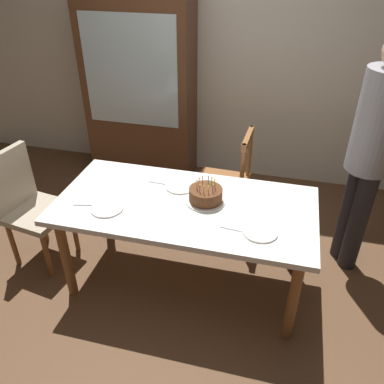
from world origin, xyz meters
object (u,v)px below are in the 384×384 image
Objects in this scene: dining_table at (185,213)px; plate_near_celebrant at (107,208)px; plate_near_guest at (260,232)px; chair_upholstered at (27,202)px; plate_far_side at (180,186)px; chair_spindle_back at (225,184)px; person_guest at (372,149)px; birthday_cake at (206,195)px; china_cabinet at (140,90)px.

plate_near_celebrant is at bearing -158.23° from dining_table.
chair_upholstered is at bearing 174.04° from plate_near_guest.
chair_spindle_back reaches higher than plate_far_side.
plate_near_celebrant is 1.88m from person_guest.
chair_spindle_back is (-0.38, 0.95, -0.28)m from plate_near_guest.
birthday_cake is at bearing 22.09° from plate_near_celebrant.
chair_spindle_back is at bearing 111.82° from plate_near_guest.
chair_upholstered is at bearing -170.34° from plate_far_side.
chair_spindle_back is 0.53× the size of person_guest.
plate_far_side is 1.23m from chair_upholstered.
person_guest reaches higher than birthday_cake.
china_cabinet is at bearing 124.38° from birthday_cake.
chair_upholstered reaches higher than plate_far_side.
china_cabinet reaches higher than dining_table.
person_guest is (1.70, 0.75, 0.29)m from plate_near_celebrant.
person_guest is at bearing -25.51° from china_cabinet.
person_guest reaches higher than dining_table.
chair_upholstered is at bearing -167.35° from person_guest.
birthday_cake is 0.27m from plate_far_side.
plate_near_guest is 1.06m from chair_spindle_back.
dining_table is 8.13× the size of plate_near_celebrant.
chair_upholstered is at bearing -152.08° from chair_spindle_back.
birthday_cake is (0.13, 0.06, 0.14)m from dining_table.
chair_spindle_back is 1.00× the size of chair_upholstered.
person_guest is 2.33m from china_cabinet.
person_guest is (1.06, -0.20, 0.57)m from chair_spindle_back.
china_cabinet reaches higher than plate_far_side.
chair_spindle_back reaches higher than dining_table.
plate_near_celebrant is 1.81m from china_cabinet.
dining_table is at bearing 159.89° from plate_near_guest.
chair_upholstered is 0.50× the size of china_cabinet.
birthday_cake reaches higher than plate_near_celebrant.
birthday_cake is 0.15× the size of china_cabinet.
china_cabinet is (-1.05, 0.80, 0.49)m from chair_spindle_back.
dining_table is 1.82m from china_cabinet.
plate_near_celebrant is 0.12× the size of china_cabinet.
dining_table is 1.00× the size of person_guest.
china_cabinet is at bearing 76.07° from chair_upholstered.
china_cabinet reaches higher than plate_near_guest.
china_cabinet is (-1.43, 1.75, 0.22)m from plate_near_guest.
birthday_cake is at bearing -155.31° from person_guest.
plate_near_guest is 2.27m from china_cabinet.
plate_far_side is 1.00× the size of plate_near_guest.
chair_upholstered is at bearing -103.93° from china_cabinet.
dining_table is at bearing 0.29° from chair_upholstered.
plate_far_side is 0.12× the size of person_guest.
chair_upholstered is at bearing 166.50° from plate_near_celebrant.
plate_near_celebrant is (-0.49, -0.20, 0.09)m from dining_table.
dining_table is 1.88× the size of chair_spindle_back.
birthday_cake is at bearing -32.13° from plate_far_side.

